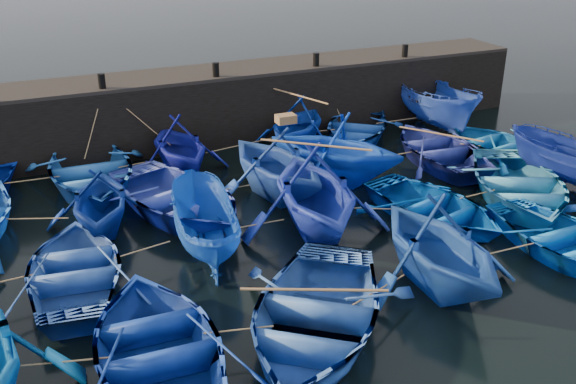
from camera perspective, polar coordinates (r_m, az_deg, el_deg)
name	(u,v)px	position (r m, az deg, el deg)	size (l,w,h in m)	color
ground	(339,265)	(16.27, 4.59, -6.50)	(120.00, 120.00, 0.00)	black
quay_wall	(210,107)	(24.74, -6.91, 7.54)	(26.00, 2.50, 2.50)	black
quay_top	(209,73)	(24.40, -7.06, 10.49)	(26.00, 2.50, 0.12)	black
bollard_1	(102,81)	(22.66, -16.23, 9.45)	(0.24, 0.24, 0.50)	black
bollard_2	(216,70)	(23.49, -6.44, 10.76)	(0.24, 0.24, 0.50)	black
bollard_3	(316,60)	(24.95, 2.51, 11.68)	(0.24, 0.24, 0.50)	black
bollard_4	(405,51)	(26.92, 10.36, 12.26)	(0.24, 0.24, 0.50)	black
boat_1	(90,171)	(21.22, -17.21, 1.80)	(3.98, 5.56, 1.15)	#1951AC
boat_2	(179,145)	(21.66, -9.69, 4.18)	(3.23, 3.74, 1.97)	navy
boat_3	(297,123)	(23.52, 0.83, 6.18)	(3.26, 3.79, 1.99)	#062995
boat_4	(356,128)	(24.68, 6.06, 5.69)	(3.40, 4.75, 0.99)	navy
boat_5	(436,104)	(26.41, 13.02, 7.63)	(1.96, 5.21, 2.02)	#203F99
boat_7	(101,199)	(18.19, -16.32, -0.58)	(3.13, 3.63, 1.91)	navy
boat_8	(178,197)	(18.74, -9.76, -0.46)	(3.93, 5.50, 1.14)	#3044C1
boat_9	(277,161)	(19.42, -1.00, 2.75)	(3.86, 4.47, 2.35)	#1C4296
boat_10	(335,147)	(20.62, 4.22, 4.02)	(3.88, 4.50, 2.37)	#0A3BD0
boat_11	(439,149)	(22.98, 13.26, 3.78)	(3.49, 4.88, 1.01)	navy
boat_12	(501,144)	(24.08, 18.37, 4.03)	(3.24, 4.54, 0.94)	#105CA0
boat_14	(76,268)	(15.94, -18.33, -6.47)	(3.33, 4.66, 0.97)	#274EA3
boat_15	(204,226)	(16.50, -7.49, -3.00)	(1.56, 4.14, 1.60)	#0E40A7
boat_16	(315,190)	(17.27, 2.37, 0.19)	(4.13, 4.79, 2.52)	#1B33BA
boat_17	(434,206)	(18.61, 12.84, -1.26)	(3.24, 4.52, 0.94)	#003D94
boat_18	(519,184)	(20.53, 19.82, 0.63)	(3.93, 5.49, 1.14)	#2674B5
boat_19	(576,163)	(22.09, 24.26, 2.34)	(1.66, 4.40, 1.70)	navy
boat_21	(159,346)	(12.92, -11.41, -13.24)	(3.71, 5.19, 1.08)	navy
boat_22	(314,315)	(13.45, 2.30, -10.83)	(3.95, 5.52, 1.14)	#244D99
boat_23	(439,244)	(15.19, 13.29, -4.54)	(3.77, 4.37, 2.30)	#164294
boat_24	(563,239)	(17.89, 23.23, -3.84)	(3.20, 4.48, 0.93)	blue
wooden_crate	(286,119)	(19.09, -0.20, 6.53)	(0.57, 0.39, 0.25)	brown
mooring_ropes	(260,166)	(19.87, -2.53, 2.31)	(17.33, 11.92, 2.10)	tan
loose_oars	(347,152)	(18.80, 5.23, 3.60)	(10.62, 12.55, 1.57)	#99724C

